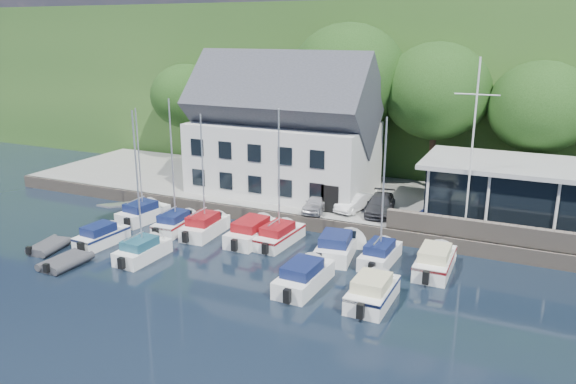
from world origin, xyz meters
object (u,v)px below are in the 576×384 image
club_pavilion (524,193)px  boat_r2_1 (138,192)px  dinghy_0 (49,245)px  car_silver (317,203)px  car_dgrey (380,204)px  car_blue (434,212)px  boat_r2_0 (102,234)px  boat_r1_4 (279,181)px  flagpole (472,149)px  boat_r1_5 (337,245)px  boat_r1_6 (383,195)px  boat_r1_1 (173,171)px  boat_r2_4 (373,289)px  boat_r1_0 (139,161)px  boat_r2_3 (304,274)px  boat_r1_7 (435,259)px  boat_r1_2 (203,169)px  boat_r1_3 (253,229)px  car_white (355,202)px  dinghy_1 (65,260)px

club_pavilion → boat_r2_1: 25.05m
dinghy_0 → boat_r2_1: bearing=2.0°
club_pavilion → car_silver: (-13.48, -3.50, -1.45)m
car_dgrey → car_blue: 3.81m
boat_r2_0 → boat_r1_4: bearing=30.4°
car_dgrey → boat_r2_0: size_ratio=0.83×
flagpole → dinghy_0: bearing=-154.3°
boat_r1_5 → boat_r1_6: bearing=-5.1°
car_dgrey → boat_r1_1: 14.68m
boat_r2_0 → boat_r2_4: boat_r2_4 is taller
boat_r1_0 → boat_r2_3: size_ratio=1.42×
boat_r1_1 → boat_r1_7: bearing=-1.7°
boat_r1_7 → boat_r2_0: size_ratio=1.19×
boat_r1_0 → dinghy_0: size_ratio=3.13×
car_silver → boat_r1_0: bearing=-162.3°
boat_r1_4 → boat_r2_1: (-6.48, -5.84, -0.01)m
car_silver → boat_r1_2: bearing=-143.1°
flagpole → boat_r2_3: 13.28m
boat_r1_5 → boat_r2_4: 6.35m
club_pavilion → car_blue: size_ratio=3.85×
boat_r1_6 → dinghy_0: boat_r1_6 is taller
flagpole → boat_r1_3: (-12.96, -4.57, -5.74)m
car_blue → boat_r2_3: car_blue is taller
boat_r1_3 → boat_r2_1: 8.09m
car_silver → club_pavilion: bearing=10.5°
club_pavilion → boat_r2_3: club_pavilion is taller
car_silver → boat_r1_3: car_silver is taller
flagpole → boat_r2_0: (-21.57, -9.39, -5.79)m
car_white → boat_r2_4: (4.77, -11.50, -0.82)m
boat_r1_1 → car_white: bearing=28.2°
boat_r2_3 → dinghy_0: (-16.91, -1.89, -0.43)m
boat_r1_2 → boat_r1_3: 5.24m
boat_r1_5 → boat_r2_4: (3.80, -5.08, -0.00)m
flagpole → boat_r1_6: size_ratio=1.30×
boat_r2_0 → boat_r2_1: boat_r2_1 is taller
boat_r1_4 → boat_r2_4: (7.98, -5.57, -3.51)m
car_silver → boat_r1_0: (-11.84, -4.71, 2.93)m
car_blue → flagpole: size_ratio=0.31×
boat_r1_1 → boat_r1_5: bearing=-2.1°
car_dgrey → boat_r2_0: car_dgrey is taller
boat_r1_7 → car_blue: bearing=100.6°
boat_r1_3 → car_white: bearing=51.9°
car_white → dinghy_1: (-13.18, -14.57, -1.24)m
boat_r1_5 → dinghy_1: boat_r1_5 is taller
boat_r1_3 → boat_r1_2: bearing=-171.8°
car_white → boat_r1_3: size_ratio=0.55×
car_white → club_pavilion: bearing=25.4°
flagpole → boat_r2_0: flagpole is taller
boat_r1_4 → dinghy_1: boat_r1_4 is taller
boat_r1_5 → boat_r1_4: bearing=165.1°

